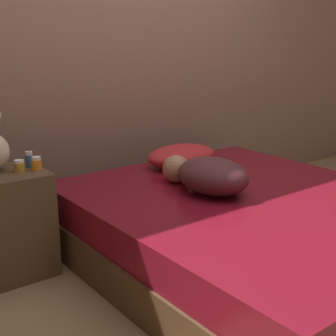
% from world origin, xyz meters
% --- Properties ---
extents(ground_plane, '(12.00, 12.00, 0.00)m').
position_xyz_m(ground_plane, '(0.00, 0.00, 0.00)').
color(ground_plane, '#937551').
extents(wall_back, '(8.00, 0.06, 2.60)m').
position_xyz_m(wall_back, '(0.00, 1.30, 1.30)').
color(wall_back, '#846656').
rests_on(wall_back, ground_plane).
extents(bed, '(1.75, 2.04, 0.42)m').
position_xyz_m(bed, '(0.00, 0.00, 0.21)').
color(bed, '#4C331E').
rests_on(bed, ground_plane).
extents(nightstand, '(0.49, 0.41, 0.59)m').
position_xyz_m(nightstand, '(-1.18, 0.76, 0.29)').
color(nightstand, brown).
rests_on(nightstand, ground_plane).
extents(pillow, '(0.53, 0.36, 0.15)m').
position_xyz_m(pillow, '(0.10, 0.76, 0.50)').
color(pillow, red).
rests_on(pillow, bed).
extents(person_lying, '(0.38, 0.63, 0.21)m').
position_xyz_m(person_lying, '(-0.14, 0.23, 0.52)').
color(person_lying, '#4C2328').
rests_on(person_lying, bed).
extents(bottle_blue, '(0.04, 0.04, 0.09)m').
position_xyz_m(bottle_blue, '(-0.98, 0.79, 0.63)').
color(bottle_blue, '#3866B2').
rests_on(bottle_blue, nightstand).
extents(bottle_orange, '(0.05, 0.05, 0.07)m').
position_xyz_m(bottle_orange, '(-0.98, 0.70, 0.62)').
color(bottle_orange, orange).
rests_on(bottle_orange, nightstand).
extents(bottle_amber, '(0.06, 0.06, 0.06)m').
position_xyz_m(bottle_amber, '(-1.06, 0.73, 0.62)').
color(bottle_amber, gold).
rests_on(bottle_amber, nightstand).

